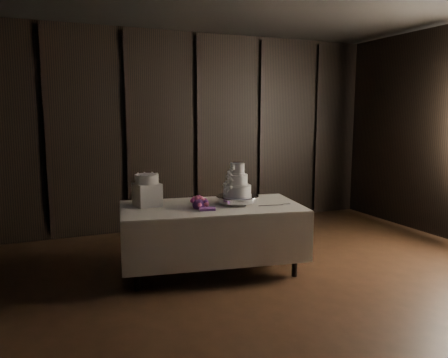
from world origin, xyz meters
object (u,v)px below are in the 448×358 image
box_pedestal (147,195)px  small_cake (147,179)px  wedding_cake (236,183)px  bouquet (199,203)px  display_table (212,235)px  cake_stand (237,200)px

box_pedestal → small_cake: size_ratio=1.01×
wedding_cake → small_cake: wedding_cake is taller
bouquet → wedding_cake: bearing=7.0°
display_table → wedding_cake: wedding_cake is taller
display_table → small_cake: 0.96m
cake_stand → box_pedestal: size_ratio=1.86×
cake_stand → box_pedestal: bearing=163.6°
bouquet → box_pedestal: box_pedestal is taller
cake_stand → small_cake: small_cake is taller
display_table → bouquet: 0.45m
cake_stand → small_cake: bearing=163.6°
bouquet → small_cake: (-0.48, 0.36, 0.24)m
display_table → wedding_cake: size_ratio=5.74×
bouquet → box_pedestal: (-0.48, 0.36, 0.07)m
wedding_cake → bouquet: 0.50m
small_cake → wedding_cake: bearing=-17.7°
display_table → cake_stand: 0.50m
display_table → box_pedestal: 0.85m
small_cake → display_table: bearing=-21.8°
bouquet → box_pedestal: size_ratio=1.44×
box_pedestal → display_table: bearing=-21.8°
display_table → small_cake: (-0.66, 0.26, 0.64)m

